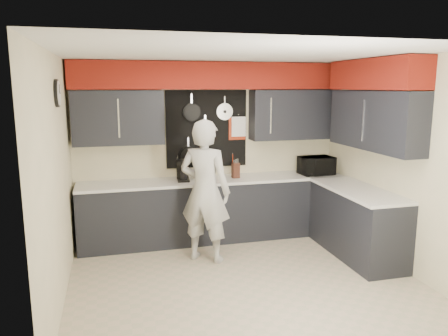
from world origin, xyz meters
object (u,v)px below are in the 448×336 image
object	(u,v)px
microwave	(316,166)
coffee_maker	(183,170)
person	(205,191)
utensil_crock	(198,175)
knife_block	(236,170)

from	to	relation	value
microwave	coffee_maker	world-z (taller)	coffee_maker
microwave	person	distance (m)	2.00
microwave	person	size ratio (longest dim) A/B	0.27
person	utensil_crock	bearing A→B (deg)	-59.32
knife_block	utensil_crock	bearing A→B (deg)	175.96
coffee_maker	utensil_crock	bearing A→B (deg)	9.52
utensil_crock	person	xyz separation A→B (m)	(-0.05, -0.74, -0.07)
microwave	utensil_crock	size ratio (longest dim) A/B	3.23
microwave	coffee_maker	size ratio (longest dim) A/B	1.62
person	microwave	bearing A→B (deg)	-126.09
knife_block	person	size ratio (longest dim) A/B	0.12
knife_block	person	xyz separation A→B (m)	(-0.62, -0.74, -0.10)
microwave	person	xyz separation A→B (m)	(-1.89, -0.66, -0.13)
microwave	knife_block	xyz separation A→B (m)	(-1.26, 0.08, -0.03)
utensil_crock	coffee_maker	distance (m)	0.23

